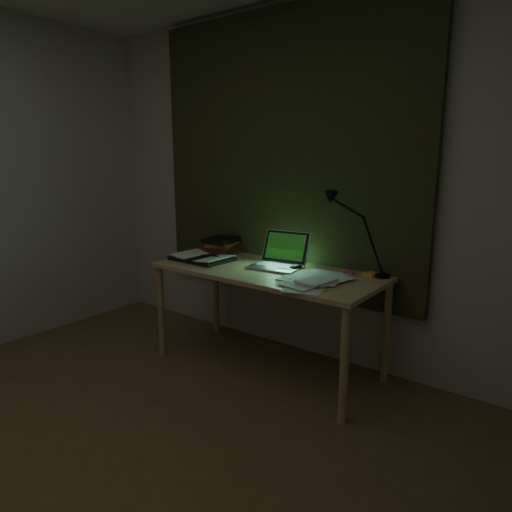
{
  "coord_description": "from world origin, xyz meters",
  "views": [
    {
      "loc": [
        1.88,
        -0.82,
        1.44
      ],
      "look_at": [
        0.15,
        1.46,
        0.82
      ],
      "focal_mm": 32.0,
      "sensor_mm": 36.0,
      "label": 1
    }
  ],
  "objects_px": {
    "laptop": "(275,251)",
    "loose_papers": "(310,280)",
    "desk": "(267,319)",
    "desk_lamp": "(385,237)",
    "book_stack": "(222,246)",
    "open_textbook": "(202,258)"
  },
  "relations": [
    {
      "from": "desk",
      "to": "book_stack",
      "type": "xyz_separation_m",
      "value": [
        -0.57,
        0.19,
        0.42
      ]
    },
    {
      "from": "book_stack",
      "to": "open_textbook",
      "type": "bearing_deg",
      "value": -83.07
    },
    {
      "from": "laptop",
      "to": "open_textbook",
      "type": "relative_size",
      "value": 0.9
    },
    {
      "from": "book_stack",
      "to": "desk_lamp",
      "type": "height_order",
      "value": "desk_lamp"
    },
    {
      "from": "desk",
      "to": "open_textbook",
      "type": "height_order",
      "value": "open_textbook"
    },
    {
      "from": "loose_papers",
      "to": "book_stack",
      "type": "bearing_deg",
      "value": 163.69
    },
    {
      "from": "laptop",
      "to": "loose_papers",
      "type": "height_order",
      "value": "laptop"
    },
    {
      "from": "open_textbook",
      "to": "book_stack",
      "type": "xyz_separation_m",
      "value": [
        -0.03,
        0.25,
        0.05
      ]
    },
    {
      "from": "desk",
      "to": "desk_lamp",
      "type": "height_order",
      "value": "desk_lamp"
    },
    {
      "from": "open_textbook",
      "to": "book_stack",
      "type": "bearing_deg",
      "value": 99.02
    },
    {
      "from": "desk",
      "to": "desk_lamp",
      "type": "distance_m",
      "value": 0.96
    },
    {
      "from": "laptop",
      "to": "desk_lamp",
      "type": "relative_size",
      "value": 0.75
    },
    {
      "from": "open_textbook",
      "to": "book_stack",
      "type": "height_order",
      "value": "book_stack"
    },
    {
      "from": "desk",
      "to": "open_textbook",
      "type": "bearing_deg",
      "value": -174.31
    },
    {
      "from": "desk_lamp",
      "to": "laptop",
      "type": "bearing_deg",
      "value": -151.37
    },
    {
      "from": "desk_lamp",
      "to": "open_textbook",
      "type": "bearing_deg",
      "value": -154.17
    },
    {
      "from": "book_stack",
      "to": "desk",
      "type": "bearing_deg",
      "value": -18.73
    },
    {
      "from": "laptop",
      "to": "book_stack",
      "type": "relative_size",
      "value": 1.53
    },
    {
      "from": "book_stack",
      "to": "loose_papers",
      "type": "distance_m",
      "value": 1.0
    },
    {
      "from": "desk",
      "to": "desk_lamp",
      "type": "bearing_deg",
      "value": 21.25
    },
    {
      "from": "book_stack",
      "to": "laptop",
      "type": "bearing_deg",
      "value": -12.67
    },
    {
      "from": "loose_papers",
      "to": "desk_lamp",
      "type": "relative_size",
      "value": 0.76
    }
  ]
}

